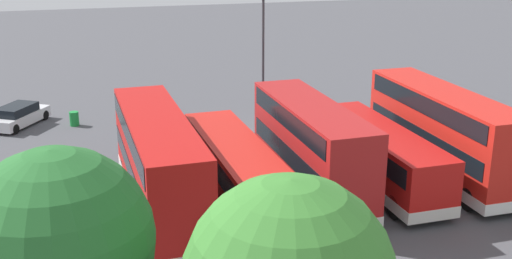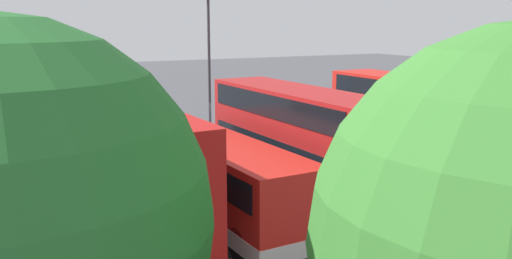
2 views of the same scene
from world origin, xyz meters
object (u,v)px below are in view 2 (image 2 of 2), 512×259
bus_double_decker_second (425,123)px  bus_double_decker_sixth (116,163)px  bus_double_decker_fourth (297,141)px  bus_single_deck_fifth (214,173)px  lamp_post_tall (209,60)px  bus_single_deck_third (367,150)px  bus_single_deck_near_end (483,137)px

bus_double_decker_second → bus_double_decker_sixth: (14.81, 0.63, 0.00)m
bus_double_decker_second → bus_double_decker_fourth: 7.46m
bus_double_decker_fourth → bus_single_deck_fifth: 3.80m
lamp_post_tall → bus_single_deck_third: bearing=105.1°
bus_double_decker_sixth → lamp_post_tall: bearing=-126.5°
bus_single_deck_third → bus_double_decker_sixth: size_ratio=0.87×
bus_double_decker_second → bus_double_decker_fourth: (7.45, 0.45, -0.00)m
bus_single_deck_near_end → bus_double_decker_fourth: (10.65, -0.33, 0.82)m
bus_single_deck_near_end → lamp_post_tall: lamp_post_tall is taller
bus_double_decker_fourth → lamp_post_tall: 11.21m
bus_single_deck_third → bus_double_decker_fourth: (3.73, 0.09, 0.83)m
bus_double_decker_fourth → bus_double_decker_sixth: (7.36, 0.18, 0.00)m
bus_single_deck_fifth → bus_single_deck_third: bearing=-178.7°
bus_single_deck_third → lamp_post_tall: (2.92, -10.78, 3.41)m
bus_double_decker_second → bus_single_deck_fifth: size_ratio=1.01×
bus_single_deck_third → bus_double_decker_fourth: bearing=1.4°
bus_double_decker_second → lamp_post_tall: lamp_post_tall is taller
bus_single_deck_third → lamp_post_tall: size_ratio=1.21×
bus_single_deck_near_end → bus_double_decker_sixth: (18.01, -0.15, 0.83)m
bus_single_deck_third → bus_double_decker_fourth: 3.83m
bus_double_decker_second → bus_single_deck_fifth: 11.20m
bus_double_decker_second → bus_double_decker_sixth: 14.82m
bus_single_deck_near_end → bus_double_decker_sixth: bearing=-0.5°
bus_single_deck_third → bus_single_deck_fifth: (7.45, 0.17, 0.00)m
bus_single_deck_near_end → bus_single_deck_third: bearing=-3.5°
bus_double_decker_fourth → bus_double_decker_sixth: bearing=1.4°
bus_double_decker_fourth → bus_single_deck_near_end: bearing=178.2°
bus_single_deck_near_end → lamp_post_tall: bearing=-48.7°
bus_single_deck_fifth → bus_double_decker_sixth: bus_double_decker_sixth is taller
bus_single_deck_third → bus_single_deck_near_end: bearing=176.5°
bus_double_decker_second → bus_double_decker_fourth: bearing=3.4°
bus_single_deck_near_end → bus_double_decker_fourth: bus_double_decker_fourth is taller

